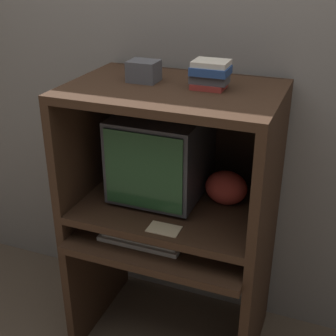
{
  "coord_description": "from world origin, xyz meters",
  "views": [
    {
      "loc": [
        0.66,
        -1.46,
        1.88
      ],
      "look_at": [
        -0.02,
        0.31,
        0.97
      ],
      "focal_mm": 50.0,
      "sensor_mm": 36.0,
      "label": 1
    }
  ],
  "objects": [
    {
      "name": "book_stack",
      "position": [
        0.15,
        0.34,
        1.41
      ],
      "size": [
        0.16,
        0.13,
        0.11
      ],
      "color": "maroon",
      "rests_on": "hutch_upper"
    },
    {
      "name": "hutch_upper",
      "position": [
        0.0,
        0.34,
        1.17
      ],
      "size": [
        0.9,
        0.61,
        0.55
      ],
      "color": "#382316",
      "rests_on": "desk_monitor_shelf"
    },
    {
      "name": "mouse",
      "position": [
        0.19,
        0.15,
        0.69
      ],
      "size": [
        0.07,
        0.05,
        0.03
      ],
      "color": "#B7B7B7",
      "rests_on": "desk_base"
    },
    {
      "name": "keyboard",
      "position": [
        -0.08,
        0.14,
        0.69
      ],
      "size": [
        0.38,
        0.17,
        0.03
      ],
      "color": "beige",
      "rests_on": "desk_base"
    },
    {
      "name": "desk_base",
      "position": [
        0.0,
        0.26,
        0.42
      ],
      "size": [
        0.9,
        0.66,
        0.68
      ],
      "color": "#382316",
      "rests_on": "ground_plane"
    },
    {
      "name": "paper_card",
      "position": [
        0.05,
        0.08,
        0.8
      ],
      "size": [
        0.14,
        0.09,
        0.0
      ],
      "color": "#CCB28C",
      "rests_on": "desk_monitor_shelf"
    },
    {
      "name": "storage_box",
      "position": [
        -0.15,
        0.34,
        1.39
      ],
      "size": [
        0.13,
        0.11,
        0.09
      ],
      "color": "#4C4C51",
      "rests_on": "hutch_upper"
    },
    {
      "name": "snack_bag",
      "position": [
        0.23,
        0.39,
        0.88
      ],
      "size": [
        0.19,
        0.14,
        0.16
      ],
      "color": "#BC382D",
      "rests_on": "desk_monitor_shelf"
    },
    {
      "name": "wall_back",
      "position": [
        0.0,
        0.67,
        1.3
      ],
      "size": [
        6.0,
        0.06,
        2.6
      ],
      "color": "gray",
      "rests_on": "ground_plane"
    },
    {
      "name": "desk_monitor_shelf",
      "position": [
        0.0,
        0.31,
        0.77
      ],
      "size": [
        0.9,
        0.61,
        0.12
      ],
      "color": "#382316",
      "rests_on": "desk_base"
    },
    {
      "name": "crt_monitor",
      "position": [
        -0.08,
        0.37,
        1.01
      ],
      "size": [
        0.39,
        0.43,
        0.4
      ],
      "color": "#333338",
      "rests_on": "desk_monitor_shelf"
    }
  ]
}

